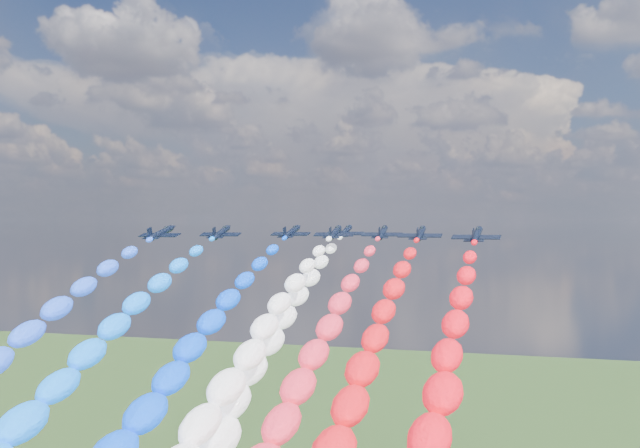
% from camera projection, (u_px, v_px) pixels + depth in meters
% --- Properties ---
extents(jet_0, '(10.08, 13.26, 5.71)m').
position_uv_depth(jet_0, '(161.00, 233.00, 168.65)').
color(jet_0, black).
extents(jet_1, '(9.87, 13.12, 5.71)m').
position_uv_depth(jet_1, '(221.00, 233.00, 176.93)').
color(jet_1, black).
extents(trail_1, '(6.71, 112.55, 51.24)m').
position_uv_depth(trail_1, '(73.00, 388.00, 121.35)').
color(trail_1, '#0B6FFF').
extents(jet_2, '(9.71, 13.01, 5.71)m').
position_uv_depth(jet_2, '(291.00, 232.00, 183.12)').
color(jet_2, black).
extents(trail_2, '(6.71, 112.55, 51.24)m').
position_uv_depth(trail_2, '(181.00, 380.00, 127.55)').
color(trail_2, '#053FE7').
extents(jet_3, '(9.70, 13.00, 5.71)m').
position_uv_depth(jet_3, '(335.00, 233.00, 176.44)').
color(jet_3, black).
extents(trail_3, '(6.71, 112.55, 51.24)m').
position_uv_depth(trail_3, '(238.00, 389.00, 120.86)').
color(trail_3, white).
extents(jet_4, '(9.48, 12.84, 5.71)m').
position_uv_depth(jet_4, '(345.00, 232.00, 190.18)').
color(jet_4, black).
extents(trail_4, '(6.71, 112.55, 51.24)m').
position_uv_depth(trail_4, '(263.00, 372.00, 134.60)').
color(trail_4, white).
extents(jet_5, '(9.90, 13.14, 5.71)m').
position_uv_depth(jet_5, '(382.00, 233.00, 176.39)').
color(jet_5, black).
extents(trail_5, '(6.71, 112.55, 51.24)m').
position_uv_depth(trail_5, '(307.00, 389.00, 120.82)').
color(trail_5, '#EC2740').
extents(jet_6, '(9.50, 12.85, 5.71)m').
position_uv_depth(jet_6, '(420.00, 234.00, 164.07)').
color(jet_6, black).
extents(trail_6, '(6.71, 112.55, 51.24)m').
position_uv_depth(trail_6, '(356.00, 408.00, 108.50)').
color(trail_6, red).
extents(jet_7, '(9.79, 13.06, 5.71)m').
position_uv_depth(jet_7, '(476.00, 235.00, 148.60)').
color(jet_7, black).
extents(trail_7, '(6.71, 112.55, 51.24)m').
position_uv_depth(trail_7, '(436.00, 439.00, 93.02)').
color(trail_7, red).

